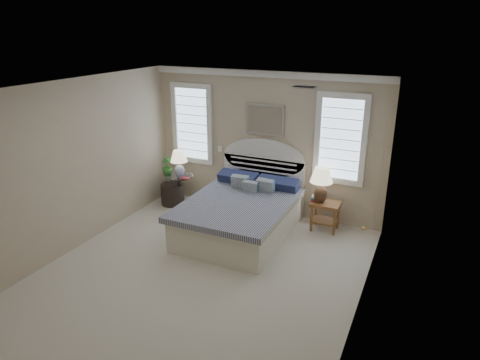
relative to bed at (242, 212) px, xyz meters
name	(u,v)px	position (x,y,z in m)	size (l,w,h in m)	color
floor	(201,272)	(0.00, -1.46, -0.39)	(4.50, 5.00, 0.01)	beige
ceiling	(195,88)	(0.00, -1.46, 2.31)	(4.50, 5.00, 0.01)	silver
wall_back	(265,144)	(0.00, 1.04, 0.96)	(4.50, 0.02, 2.70)	#C4B593
wall_left	(75,166)	(-2.25, -1.46, 0.96)	(0.02, 5.00, 2.70)	#C4B593
wall_right	(366,216)	(2.25, -1.46, 0.96)	(0.02, 5.00, 2.70)	#C4B593
crown_molding	(266,74)	(0.00, 1.00, 2.25)	(4.50, 0.08, 0.12)	white
hvac_vent	(304,87)	(1.20, -0.66, 2.29)	(0.30, 0.20, 0.02)	#B2B2B2
switch_plate	(220,149)	(-0.95, 1.03, 0.76)	(0.08, 0.01, 0.12)	white
window_left	(193,124)	(-1.55, 1.02, 1.21)	(0.90, 0.06, 1.60)	#ABC1D9
window_right	(341,139)	(1.40, 1.02, 1.21)	(0.90, 0.06, 1.60)	#ABC1D9
painting	(265,120)	(0.00, 1.00, 1.43)	(0.74, 0.04, 0.58)	silver
closet_door	(377,193)	(2.23, -0.26, 0.81)	(0.02, 1.80, 2.40)	silver
bed	(242,212)	(0.00, 0.00, 0.00)	(1.72, 2.28, 1.47)	silver
side_table_left	(180,187)	(-1.65, 0.59, 0.00)	(0.56, 0.56, 0.63)	black
nightstand_right	(325,210)	(1.30, 0.69, 0.00)	(0.50, 0.40, 0.53)	#965A31
floor_pot	(173,194)	(-1.81, 0.56, -0.17)	(0.47, 0.47, 0.42)	black
lamp_left	(179,161)	(-1.60, 0.53, 0.57)	(0.34, 0.34, 0.54)	silver
lamp_right	(321,181)	(1.20, 0.67, 0.53)	(0.48, 0.48, 0.64)	black
potted_plant	(167,166)	(-1.87, 0.51, 0.43)	(0.21, 0.21, 0.37)	#2D6C2B
books_left	(185,178)	(-1.43, 0.47, 0.26)	(0.20, 0.17, 0.02)	maroon
books_right	(317,199)	(1.13, 0.70, 0.18)	(0.23, 0.18, 0.08)	maroon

